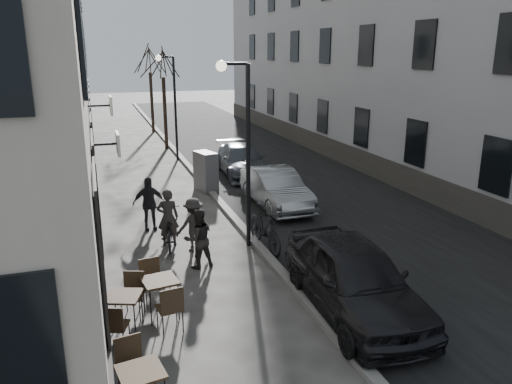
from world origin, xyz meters
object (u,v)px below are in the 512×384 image
streetlamp_far (171,96)px  car_near (354,278)px  tree_far (149,60)px  car_far (242,160)px  streetlamp_near (242,135)px  car_mid (276,188)px  utility_cabinet (206,172)px  pedestrian_near (198,239)px  pedestrian_mid (193,225)px  bistro_set_b (124,310)px  pedestrian_far (149,204)px  bicycle (169,228)px  tree_near (163,63)px  moped (265,228)px  bistro_set_c (160,294)px

streetlamp_far → car_near: bearing=-85.9°
tree_far → car_near: (1.10, -25.20, -3.89)m
car_far → streetlamp_near: bearing=-102.3°
car_mid → utility_cabinet: bearing=124.1°
pedestrian_near → car_mid: 5.53m
streetlamp_near → pedestrian_mid: streetlamp_near is taller
streetlamp_near → utility_cabinet: (0.27, 5.89, -2.38)m
tree_far → bistro_set_b: 25.12m
streetlamp_near → streetlamp_far: size_ratio=1.00×
streetlamp_near → pedestrian_far: size_ratio=3.06×
bicycle → pedestrian_far: bearing=-68.3°
streetlamp_far → bistro_set_b: (-3.46, -15.52, -2.68)m
streetlamp_near → bistro_set_b: (-3.46, -3.52, -2.68)m
bicycle → pedestrian_near: pedestrian_near is taller
tree_near → bicycle: bearing=-98.1°
pedestrian_near → moped: pedestrian_near is taller
tree_near → bistro_set_b: (-3.53, -18.52, -4.18)m
utility_cabinet → pedestrian_far: (-2.60, -3.68, 0.05)m
tree_near → utility_cabinet: (0.20, -9.11, -3.89)m
bistro_set_c → pedestrian_far: bearing=77.3°
tree_far → moped: size_ratio=2.76×
streetlamp_far → pedestrian_mid: bearing=-96.5°
bicycle → pedestrian_mid: size_ratio=1.28×
tree_near → tree_far: 6.00m
moped → bicycle: bearing=150.9°
tree_far → car_far: (2.28, -13.04, -4.01)m
bistro_set_b → pedestrian_far: bearing=98.8°
car_mid → moped: bearing=-115.7°
streetlamp_near → moped: size_ratio=2.47×
utility_cabinet → car_mid: bearing=-71.0°
streetlamp_far → tree_near: bearing=88.6°
car_mid → pedestrian_far: bearing=-168.8°
bistro_set_b → car_far: car_far is taller
streetlamp_far → car_near: size_ratio=1.12×
tree_far → bistro_set_c: tree_far is taller
pedestrian_near → tree_far: bearing=-104.4°
bistro_set_b → bistro_set_c: (0.75, 0.36, 0.03)m
car_near → car_far: size_ratio=1.02×
bicycle → car_mid: bearing=-141.7°
bistro_set_b → pedestrian_near: size_ratio=1.06×
tree_near → utility_cabinet: size_ratio=3.67×
tree_near → bicycle: (-2.03, -14.26, -4.16)m
car_far → bistro_set_c: bearing=-110.3°
utility_cabinet → pedestrian_near: 7.10m
car_near → car_far: bearing=87.3°
bistro_set_b → car_far: (5.81, 11.48, 0.17)m
utility_cabinet → pedestrian_mid: (-1.63, -5.76, -0.03)m
bistro_set_b → bistro_set_c: bearing=45.8°
bistro_set_b → utility_cabinet: utility_cabinet is taller
pedestrian_near → car_mid: pedestrian_near is taller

